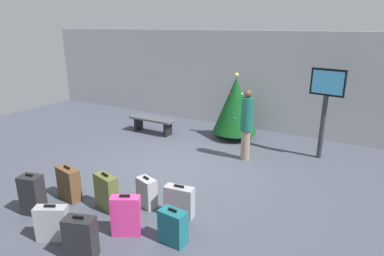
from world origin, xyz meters
The scene contains 15 objects.
ground_plane centered at (0.00, 0.00, 0.00)m, with size 16.00×16.00×0.00m, color #424754.
back_wall centered at (0.00, 3.92, 1.52)m, with size 16.00×0.20×3.04m, color silver.
holiday_tree centered at (0.37, 2.69, 1.00)m, with size 1.27×1.27×1.92m.
flight_info_kiosk centered at (2.82, 2.36, 1.54)m, with size 0.80×0.24×2.23m.
waiting_bench centered at (-1.98, 1.85, 0.36)m, with size 1.48×0.44×0.48m.
traveller_0 centered at (1.24, 1.32, 0.93)m, with size 0.34×0.34×1.75m.
suitcase_0 centered at (-1.12, -2.86, 0.36)m, with size 0.42×0.35×0.76m.
suitcase_1 centered at (0.51, -3.25, 0.32)m, with size 0.50×0.38×0.67m.
suitcase_2 centered at (-0.09, -2.11, 0.33)m, with size 0.53×0.32×0.70m.
suitcase_3 centered at (-0.19, -3.18, 0.28)m, with size 0.52×0.40×0.60m.
suitcase_4 centered at (0.48, -1.67, 0.28)m, with size 0.43×0.32×0.59m.
suitcase_5 centered at (-0.98, -2.19, 0.32)m, with size 0.55×0.32×0.67m.
suitcase_6 centered at (0.72, -2.51, 0.33)m, with size 0.49×0.39×0.70m.
suitcase_7 centered at (1.48, -2.33, 0.27)m, with size 0.43×0.27×0.59m.
suitcase_8 centered at (1.17, -1.65, 0.28)m, with size 0.53×0.27×0.60m.
Camera 1 is at (3.88, -5.93, 3.22)m, focal length 30.80 mm.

